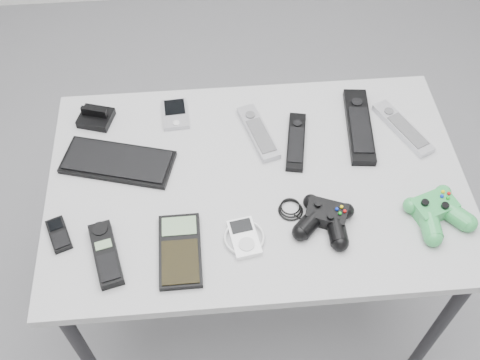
{
  "coord_description": "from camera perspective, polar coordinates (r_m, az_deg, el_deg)",
  "views": [
    {
      "loc": [
        -0.04,
        -0.85,
        1.8
      ],
      "look_at": [
        0.03,
        -0.03,
        0.71
      ],
      "focal_mm": 42.0,
      "sensor_mm": 36.0,
      "label": 1
    }
  ],
  "objects": [
    {
      "name": "remote_black_b",
      "position": [
        1.52,
        12.01,
        5.44
      ],
      "size": [
        0.09,
        0.26,
        0.02
      ],
      "primitive_type": "cube",
      "rotation": [
        0.0,
        0.0,
        -0.11
      ],
      "color": "black",
      "rests_on": "desk"
    },
    {
      "name": "calculator",
      "position": [
        1.28,
        -6.11,
        -7.12
      ],
      "size": [
        0.1,
        0.19,
        0.02
      ],
      "primitive_type": "cube",
      "rotation": [
        0.0,
        0.0,
        0.01
      ],
      "color": "black",
      "rests_on": "desk"
    },
    {
      "name": "desk",
      "position": [
        1.44,
        1.72,
        -1.38
      ],
      "size": [
        1.03,
        0.66,
        0.69
      ],
      "color": "#A5A5A7",
      "rests_on": "floor"
    },
    {
      "name": "mobile_phone",
      "position": [
        1.36,
        -17.93,
        -5.27
      ],
      "size": [
        0.07,
        0.1,
        0.02
      ],
      "primitive_type": "cube",
      "rotation": [
        0.0,
        0.0,
        0.36
      ],
      "color": "black",
      "rests_on": "desk"
    },
    {
      "name": "mp3_player",
      "position": [
        1.29,
        0.43,
        -5.85
      ],
      "size": [
        0.11,
        0.11,
        0.02
      ],
      "primitive_type": "cube",
      "rotation": [
        0.0,
        0.0,
        0.16
      ],
      "color": "white",
      "rests_on": "desk"
    },
    {
      "name": "remote_silver_b",
      "position": [
        1.55,
        16.2,
        5.12
      ],
      "size": [
        0.13,
        0.2,
        0.02
      ],
      "primitive_type": "cube",
      "rotation": [
        0.0,
        0.0,
        0.43
      ],
      "color": "#B5B4BB",
      "rests_on": "desk"
    },
    {
      "name": "controller_black",
      "position": [
        1.31,
        8.66,
        -3.85
      ],
      "size": [
        0.26,
        0.21,
        0.04
      ],
      "primitive_type": null,
      "rotation": [
        0.0,
        0.0,
        -0.39
      ],
      "color": "black",
      "rests_on": "desk"
    },
    {
      "name": "pda",
      "position": [
        1.53,
        -6.58,
        6.69
      ],
      "size": [
        0.07,
        0.11,
        0.02
      ],
      "primitive_type": "cube",
      "rotation": [
        0.0,
        0.0,
        0.06
      ],
      "color": "#A6A5AC",
      "rests_on": "desk"
    },
    {
      "name": "pda_keyboard",
      "position": [
        1.45,
        -12.31,
        1.82
      ],
      "size": [
        0.3,
        0.19,
        0.02
      ],
      "primitive_type": "cube",
      "rotation": [
        0.0,
        0.0,
        -0.27
      ],
      "color": "black",
      "rests_on": "desk"
    },
    {
      "name": "controller_green",
      "position": [
        1.39,
        19.43,
        -2.97
      ],
      "size": [
        0.18,
        0.18,
        0.05
      ],
      "primitive_type": null,
      "rotation": [
        0.0,
        0.0,
        0.33
      ],
      "color": "#227E3B",
      "rests_on": "desk"
    },
    {
      "name": "floor",
      "position": [
        1.99,
        -0.96,
        -11.75
      ],
      "size": [
        3.5,
        3.5,
        0.0
      ],
      "primitive_type": "plane",
      "color": "slate",
      "rests_on": "ground"
    },
    {
      "name": "cordless_handset",
      "position": [
        1.3,
        -13.48,
        -7.31
      ],
      "size": [
        0.09,
        0.17,
        0.03
      ],
      "primitive_type": "cube",
      "rotation": [
        0.0,
        0.0,
        0.25
      ],
      "color": "black",
      "rests_on": "desk"
    },
    {
      "name": "remote_black_a",
      "position": [
        1.46,
        5.71,
        3.94
      ],
      "size": [
        0.08,
        0.19,
        0.02
      ],
      "primitive_type": "cube",
      "rotation": [
        0.0,
        0.0,
        -0.19
      ],
      "color": "black",
      "rests_on": "desk"
    },
    {
      "name": "dock_bracket",
      "position": [
        1.55,
        -14.52,
        6.42
      ],
      "size": [
        0.1,
        0.1,
        0.05
      ],
      "primitive_type": "cube",
      "rotation": [
        0.0,
        0.0,
        -0.3
      ],
      "color": "black",
      "rests_on": "desk"
    },
    {
      "name": "remote_silver_a",
      "position": [
        1.48,
        1.85,
        4.88
      ],
      "size": [
        0.1,
        0.2,
        0.02
      ],
      "primitive_type": "cube",
      "rotation": [
        0.0,
        0.0,
        0.27
      ],
      "color": "#A6A5AC",
      "rests_on": "desk"
    }
  ]
}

